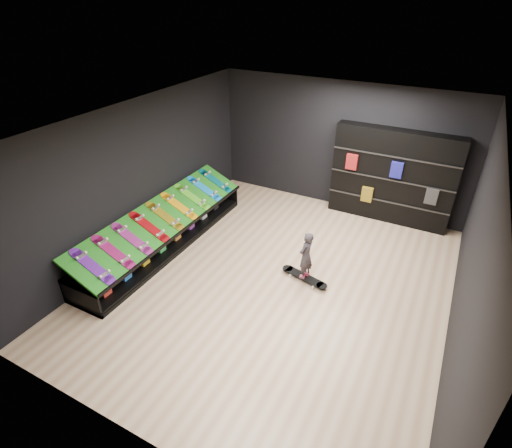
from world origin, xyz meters
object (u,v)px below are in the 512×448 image
at_px(display_rack, 165,235).
at_px(child, 305,264).
at_px(floor_skateboard, 304,278).
at_px(back_shelving, 392,177).

distance_m(display_rack, child, 3.05).
bearing_deg(floor_skateboard, display_rack, -161.17).
xyz_separation_m(display_rack, floor_skateboard, (3.03, 0.28, -0.20)).
relative_size(floor_skateboard, child, 1.72).
height_order(floor_skateboard, child, child).
height_order(display_rack, child, child).
bearing_deg(back_shelving, child, -105.32).
bearing_deg(display_rack, child, 5.23).
bearing_deg(child, back_shelving, 175.00).
bearing_deg(display_rack, floor_skateboard, 5.23).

